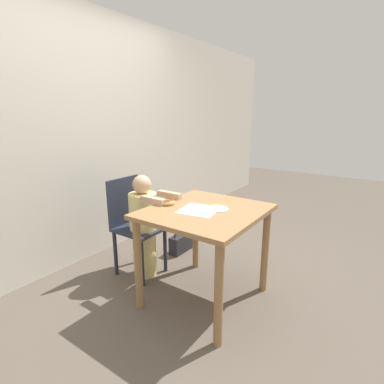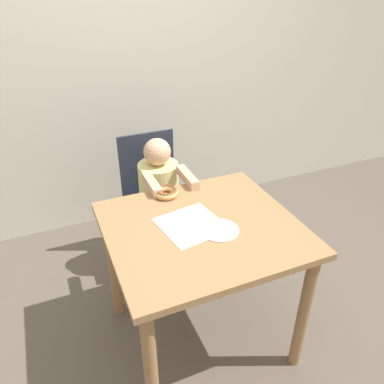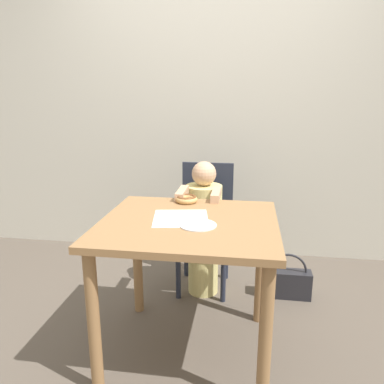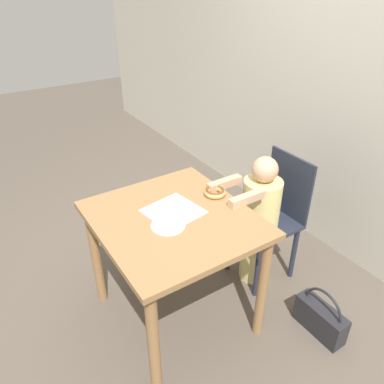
# 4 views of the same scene
# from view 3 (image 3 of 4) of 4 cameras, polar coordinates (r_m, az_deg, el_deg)

# --- Properties ---
(ground_plane) EXTENTS (12.00, 12.00, 0.00)m
(ground_plane) POSITION_cam_3_polar(r_m,az_deg,el_deg) (2.30, -0.46, -22.93)
(ground_plane) COLOR brown
(wall_back) EXTENTS (8.00, 0.05, 2.50)m
(wall_back) POSITION_cam_3_polar(r_m,az_deg,el_deg) (3.25, 3.51, 11.97)
(wall_back) COLOR beige
(wall_back) RESTS_ON ground_plane
(dining_table) EXTENTS (0.91, 0.83, 0.78)m
(dining_table) POSITION_cam_3_polar(r_m,az_deg,el_deg) (1.97, -0.50, -7.93)
(dining_table) COLOR olive
(dining_table) RESTS_ON ground_plane
(chair) EXTENTS (0.38, 0.41, 0.91)m
(chair) POSITION_cam_3_polar(r_m,az_deg,el_deg) (2.76, 1.97, -5.01)
(chair) COLOR #232838
(chair) RESTS_ON ground_plane
(child_figure) EXTENTS (0.26, 0.48, 0.97)m
(child_figure) POSITION_cam_3_polar(r_m,az_deg,el_deg) (2.64, 1.67, -5.68)
(child_figure) COLOR #E0D17F
(child_figure) RESTS_ON ground_plane
(donut) EXTENTS (0.13, 0.13, 0.04)m
(donut) POSITION_cam_3_polar(r_m,az_deg,el_deg) (2.24, -0.83, -1.04)
(donut) COLOR tan
(donut) RESTS_ON dining_table
(napkin) EXTENTS (0.32, 0.32, 0.00)m
(napkin) POSITION_cam_3_polar(r_m,az_deg,el_deg) (1.96, -1.73, -4.01)
(napkin) COLOR white
(napkin) RESTS_ON dining_table
(handbag) EXTENTS (0.33, 0.11, 0.33)m
(handbag) POSITION_cam_3_polar(r_m,az_deg,el_deg) (2.81, 14.26, -13.16)
(handbag) COLOR #232328
(handbag) RESTS_ON ground_plane
(plate) EXTENTS (0.18, 0.18, 0.01)m
(plate) POSITION_cam_3_polar(r_m,az_deg,el_deg) (1.86, 0.92, -5.05)
(plate) COLOR silver
(plate) RESTS_ON dining_table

